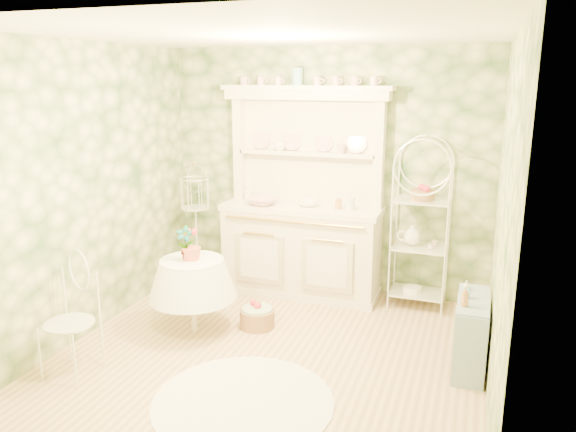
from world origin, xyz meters
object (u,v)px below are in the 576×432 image
(kitchen_dresser, at_px, (301,194))
(side_shelf, at_px, (471,333))
(birdcage_stand, at_px, (196,228))
(cafe_chair, at_px, (69,318))
(round_table, at_px, (193,291))
(bakers_rack, at_px, (421,218))
(floor_basket, at_px, (257,317))

(kitchen_dresser, relative_size, side_shelf, 3.10)
(birdcage_stand, bearing_deg, cafe_chair, -88.88)
(side_shelf, distance_m, round_table, 2.53)
(birdcage_stand, bearing_deg, side_shelf, -18.77)
(kitchen_dresser, height_order, round_table, kitchen_dresser)
(side_shelf, relative_size, round_table, 0.93)
(bakers_rack, height_order, floor_basket, bakers_rack)
(kitchen_dresser, relative_size, round_table, 2.87)
(floor_basket, bearing_deg, birdcage_stand, 141.09)
(kitchen_dresser, xyz_separation_m, floor_basket, (-0.12, -1.00, -1.04))
(side_shelf, bearing_deg, floor_basket, -178.31)
(side_shelf, xyz_separation_m, birdcage_stand, (-3.11, 1.06, 0.35))
(bakers_rack, relative_size, round_table, 2.43)
(cafe_chair, bearing_deg, bakers_rack, 68.55)
(bakers_rack, xyz_separation_m, round_table, (-1.95, -1.31, -0.57))
(bakers_rack, relative_size, cafe_chair, 1.94)
(bakers_rack, bearing_deg, birdcage_stand, -176.01)
(round_table, bearing_deg, kitchen_dresser, 61.98)
(kitchen_dresser, distance_m, floor_basket, 1.45)
(side_shelf, distance_m, cafe_chair, 3.29)
(bakers_rack, bearing_deg, floor_basket, -142.33)
(round_table, xyz_separation_m, birdcage_stand, (-0.58, 1.18, 0.26))
(side_shelf, bearing_deg, birdcage_stand, 167.05)
(birdcage_stand, bearing_deg, floor_basket, -38.91)
(bakers_rack, height_order, birdcage_stand, bakers_rack)
(kitchen_dresser, relative_size, bakers_rack, 1.18)
(kitchen_dresser, distance_m, birdcage_stand, 1.35)
(kitchen_dresser, bearing_deg, bakers_rack, 2.11)
(kitchen_dresser, distance_m, round_table, 1.61)
(bakers_rack, relative_size, side_shelf, 2.62)
(cafe_chair, bearing_deg, side_shelf, 46.08)
(side_shelf, xyz_separation_m, round_table, (-2.52, -0.12, 0.08))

